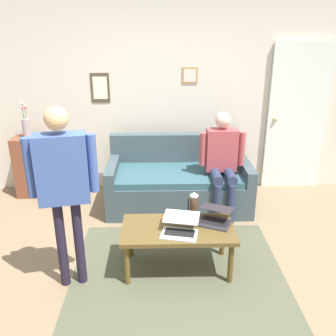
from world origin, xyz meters
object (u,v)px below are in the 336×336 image
(couch, at_px, (178,183))
(flower_vase, at_px, (26,127))
(laptop_center, at_px, (215,218))
(side_shelf, at_px, (32,167))
(person_seated, at_px, (222,158))
(coffee_table, at_px, (178,233))
(laptop_left, at_px, (180,228))
(french_press, at_px, (194,206))
(interior_door, at_px, (297,118))
(person_standing, at_px, (63,177))

(couch, distance_m, flower_vase, 2.15)
(laptop_center, relative_size, side_shelf, 0.50)
(flower_vase, height_order, person_seated, flower_vase)
(coffee_table, xyz_separation_m, side_shelf, (1.92, -1.76, 0.01))
(flower_vase, bearing_deg, laptop_left, 136.50)
(coffee_table, bearing_deg, couch, -93.30)
(laptop_center, bearing_deg, french_press, -23.80)
(interior_door, height_order, side_shelf, interior_door)
(french_press, xyz_separation_m, side_shelf, (2.09, -1.57, -0.17))
(couch, distance_m, laptop_left, 1.48)
(laptop_left, relative_size, person_seated, 0.31)
(interior_door, bearing_deg, person_standing, 38.26)
(couch, relative_size, person_standing, 1.09)
(coffee_table, relative_size, person_seated, 0.83)
(laptop_left, bearing_deg, laptop_center, -152.26)
(person_standing, height_order, person_seated, person_standing)
(person_standing, bearing_deg, person_seated, -139.35)
(coffee_table, xyz_separation_m, laptop_center, (-0.36, -0.10, 0.10))
(interior_door, height_order, flower_vase, interior_door)
(coffee_table, height_order, flower_vase, flower_vase)
(coffee_table, bearing_deg, side_shelf, -42.37)
(interior_door, distance_m, french_press, 2.42)
(interior_door, xyz_separation_m, couch, (1.67, 0.58, -0.72))
(interior_door, xyz_separation_m, side_shelf, (3.68, 0.21, -0.61))
(interior_door, xyz_separation_m, person_standing, (2.73, 2.15, 0.04))
(couch, height_order, flower_vase, flower_vase)
(coffee_table, xyz_separation_m, person_standing, (0.97, 0.19, 0.66))
(side_shelf, height_order, person_standing, person_standing)
(coffee_table, distance_m, laptop_left, 0.13)
(side_shelf, bearing_deg, person_seated, 166.63)
(laptop_left, xyz_separation_m, french_press, (-0.15, -0.27, 0.08))
(flower_vase, distance_m, person_standing, 2.17)
(laptop_center, distance_m, person_standing, 1.47)
(person_standing, distance_m, person_seated, 2.09)
(laptop_center, distance_m, person_seated, 1.10)
(side_shelf, bearing_deg, coffee_table, 137.63)
(couch, bearing_deg, coffee_table, 86.70)
(couch, xyz_separation_m, flower_vase, (2.00, -0.37, 0.67))
(person_standing, bearing_deg, french_press, -161.69)
(laptop_center, relative_size, person_seated, 0.33)
(french_press, bearing_deg, person_standing, 18.31)
(coffee_table, relative_size, flower_vase, 2.24)
(couch, relative_size, laptop_center, 4.31)
(side_shelf, bearing_deg, flower_vase, -49.64)
(coffee_table, relative_size, laptop_left, 2.66)
(french_press, distance_m, person_seated, 1.07)
(couch, height_order, coffee_table, couch)
(interior_door, relative_size, laptop_left, 5.13)
(couch, distance_m, french_press, 1.23)
(coffee_table, distance_m, side_shelf, 2.60)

